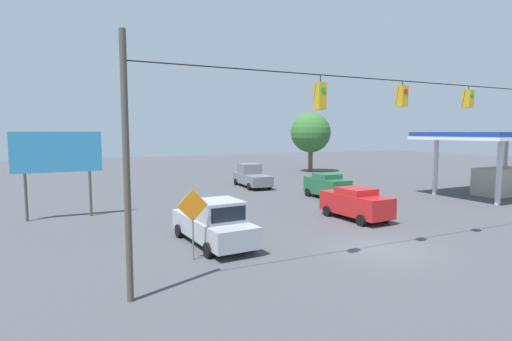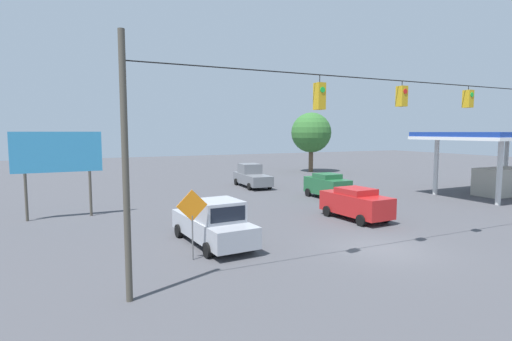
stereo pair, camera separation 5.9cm
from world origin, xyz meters
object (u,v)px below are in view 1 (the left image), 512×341
Objects in this scene: overhead_signal_span at (399,137)px; pickup_truck_grey_oncoming_deep at (251,176)px; traffic_cone_third at (182,217)px; work_zone_sign at (193,211)px; sedan_green_oncoming_far at (327,185)px; pickup_truck_silver_parked_shoulder at (214,223)px; roadside_billboard at (57,156)px; traffic_cone_second at (197,226)px; tree_horizon_left at (311,133)px; gas_station at (504,149)px; sedan_red_crossing_near at (356,203)px; traffic_cone_nearest at (216,239)px.

pickup_truck_grey_oncoming_deep is (-3.29, -21.21, -3.92)m from overhead_signal_span.
work_zone_sign is (1.33, 6.61, 1.68)m from traffic_cone_third.
sedan_green_oncoming_far is at bearing -164.74° from traffic_cone_third.
pickup_truck_silver_parked_shoulder is 1.12× the size of roadside_billboard.
overhead_signal_span reaches higher than sedan_green_oncoming_far.
work_zone_sign is (1.48, 4.24, 1.68)m from traffic_cone_second.
tree_horizon_left is (-10.22, -17.70, 4.00)m from sedan_green_oncoming_far.
pickup_truck_grey_oncoming_deep is 17.82m from roadside_billboard.
traffic_cone_second is at bearing 25.16° from sedan_green_oncoming_far.
traffic_cone_second is 26.10m from gas_station.
traffic_cone_second is (9.27, -1.18, -0.66)m from sedan_red_crossing_near.
sedan_green_oncoming_far is 8.65m from pickup_truck_grey_oncoming_deep.
sedan_green_oncoming_far is (-12.21, -8.29, 0.01)m from pickup_truck_silver_parked_shoulder.
pickup_truck_grey_oncoming_deep is 21.08m from gas_station.
traffic_cone_third is at bearing 42.99° from tree_horizon_left.
pickup_truck_grey_oncoming_deep is 21.41m from work_zone_sign.
traffic_cone_nearest is at bearing -135.74° from work_zone_sign.
tree_horizon_left is (-22.43, -25.99, 4.01)m from pickup_truck_silver_parked_shoulder.
traffic_cone_nearest is (12.19, 8.50, -0.68)m from sedan_green_oncoming_far.
overhead_signal_span is 4.26× the size of roadside_billboard.
sedan_green_oncoming_far is 18.78m from roadside_billboard.
traffic_cone_third is 6.95m from work_zone_sign.
sedan_green_oncoming_far is at bearing -143.94° from work_zone_sign.
gas_station is (-16.20, 13.22, 2.75)m from pickup_truck_grey_oncoming_deep.
pickup_truck_silver_parked_shoulder is 19.16m from pickup_truck_grey_oncoming_deep.
overhead_signal_span is 14.74m from sedan_green_oncoming_far.
traffic_cone_nearest is 2.71m from work_zone_sign.
traffic_cone_second is 0.12× the size of roadside_billboard.
pickup_truck_silver_parked_shoulder is at bearing 59.77° from pickup_truck_grey_oncoming_deep.
tree_horizon_left is (-22.61, -21.08, 4.68)m from traffic_cone_third.
sedan_red_crossing_near is 0.80× the size of pickup_truck_silver_parked_shoulder.
roadside_billboard is at bearing 24.72° from pickup_truck_grey_oncoming_deep.
pickup_truck_grey_oncoming_deep is 16.39m from tree_horizon_left.
gas_station is at bearing -173.22° from sedan_red_crossing_near.
gas_station is (-25.86, -0.79, 3.41)m from traffic_cone_second.
overhead_signal_span is 21.10m from gas_station.
roadside_billboard is at bearing -34.71° from traffic_cone_third.
traffic_cone_third is at bearing -101.35° from work_zone_sign.
gas_station reaches higher than work_zone_sign.
overhead_signal_span reaches higher than pickup_truck_grey_oncoming_deep.
roadside_billboard is at bearing -47.47° from overhead_signal_span.
traffic_cone_third is 26.29m from gas_station.
pickup_truck_silver_parked_shoulder is 11.50m from roadside_billboard.
work_zone_sign is (11.15, 18.25, 1.01)m from pickup_truck_grey_oncoming_deep.
tree_horizon_left is at bearing -133.76° from traffic_cone_second.
traffic_cone_third is at bearing -87.73° from traffic_cone_nearest.
traffic_cone_third is (6.53, -9.57, -4.58)m from overhead_signal_span.
tree_horizon_left reaches higher than work_zone_sign.
sedan_green_oncoming_far is at bearing -154.84° from traffic_cone_second.
overhead_signal_span is 35.22× the size of traffic_cone_second.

